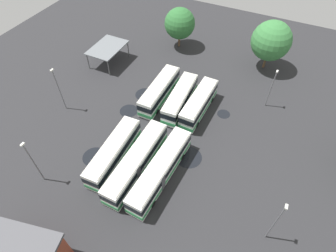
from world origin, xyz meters
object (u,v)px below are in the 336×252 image
Objects in this scene: bus_row1_slot0 at (199,104)px; tree_north_edge at (180,24)px; lamp_post_far_corner at (271,87)px; bus_row0_slot0 at (160,170)px; bus_row0_slot1 at (136,162)px; lamp_post_by_building at (59,88)px; bus_row1_slot1 at (180,99)px; bus_row1_slot2 at (160,91)px; lamp_post_mid_lot at (33,161)px; maintenance_shelter at (107,48)px; bus_row0_slot2 at (114,152)px; lamp_post_near_entrance at (276,221)px; tree_northeast at (271,41)px.

tree_north_edge is (16.86, 11.17, 3.32)m from bus_row1_slot0.
bus_row0_slot0 is at bearing 154.83° from lamp_post_far_corner.
lamp_post_by_building is at bearing 72.47° from bus_row0_slot1.
bus_row0_slot1 is at bearing 179.51° from bus_row1_slot1.
bus_row0_slot1 is (-0.29, 3.55, 0.00)m from bus_row0_slot0.
bus_row1_slot2 is 1.42× the size of lamp_post_mid_lot.
maintenance_shelter is (19.61, 21.54, 1.41)m from bus_row0_slot0.
bus_row1_slot1 is (14.30, -0.12, -0.00)m from bus_row0_slot1.
bus_row1_slot0 is at bearing -26.11° from bus_row0_slot2.
bus_row1_slot0 is at bearing 43.23° from lamp_post_near_entrance.
bus_row0_slot1 is 3.70m from bus_row0_slot2.
bus_row1_slot0 is 1.33× the size of lamp_post_mid_lot.
bus_row0_slot2 is 1.42× the size of lamp_post_by_building.
tree_northeast is at bearing -30.55° from bus_row1_slot1.
lamp_post_near_entrance is (-1.77, -14.92, 2.58)m from bus_row0_slot0.
bus_row0_slot2 is 16.14m from bus_row1_slot0.
tree_north_edge is at bearing -41.61° from maintenance_shelter.
maintenance_shelter is 14.52m from lamp_post_by_building.
lamp_post_mid_lot is (-21.25, 10.94, 2.50)m from bus_row1_slot1.
maintenance_shelter is at bearing 92.11° from lamp_post_far_corner.
lamp_post_mid_lot is (-21.50, 14.23, 2.50)m from bus_row1_slot0.
lamp_post_by_building is at bearing 159.95° from tree_north_edge.
tree_northeast is at bearing -24.03° from bus_row0_slot2.
tree_northeast is 1.15× the size of tree_north_edge.
bus_row0_slot0 is at bearing -152.54° from bus_row1_slot2.
tree_northeast is (31.54, -6.92, 4.00)m from bus_row0_slot0.
bus_row0_slot0 is at bearing -85.36° from bus_row0_slot1.
tree_northeast is at bearing -67.26° from maintenance_shelter.
lamp_post_near_entrance is 34.28m from tree_northeast.
maintenance_shelter is at bearing 112.74° from tree_northeast.
bus_row0_slot0 is at bearing -166.25° from bus_row1_slot1.
bus_row0_slot1 is 13.10m from lamp_post_mid_lot.
tree_northeast reaches higher than lamp_post_mid_lot.
bus_row0_slot0 is 33.28m from tree_north_edge.
bus_row1_slot0 is 1.31× the size of lamp_post_near_entrance.
bus_row1_slot0 is at bearing -104.04° from maintenance_shelter.
bus_row1_slot0 is 0.94× the size of bus_row1_slot2.
lamp_post_by_building is (-8.85, 17.37, 2.60)m from bus_row1_slot1.
bus_row0_slot0 is at bearing -63.25° from lamp_post_mid_lot.
maintenance_shelter is at bearing 35.77° from bus_row0_slot2.
lamp_post_by_building is at bearing 117.06° from lamp_post_far_corner.
bus_row0_slot2 is 27.11m from lamp_post_far_corner.
bus_row1_slot0 is at bearing -66.22° from lamp_post_by_building.
tree_north_edge reaches higher than lamp_post_by_building.
lamp_post_mid_lot is at bearing 100.59° from lamp_post_near_entrance.
bus_row0_slot0 is 29.17m from maintenance_shelter.
bus_row0_slot0 is 1.01× the size of bus_row0_slot1.
bus_row1_slot1 is (14.01, 3.43, -0.00)m from bus_row0_slot0.
bus_row1_slot2 is 1.18× the size of tree_northeast.
lamp_post_mid_lot is 0.95× the size of tree_north_edge.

